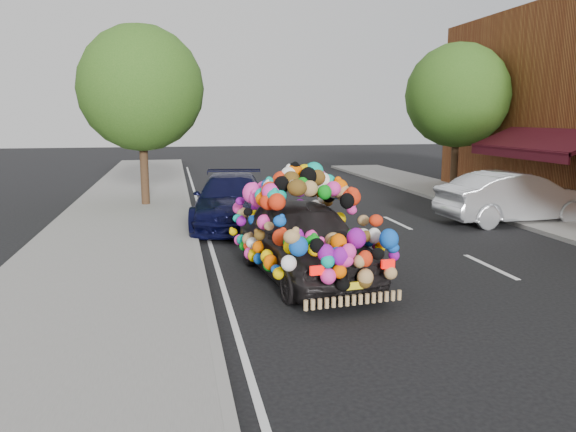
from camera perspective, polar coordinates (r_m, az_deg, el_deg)
The scene contains 9 objects.
ground at distance 11.11m, azimuth 3.63°, elevation -6.14°, with size 100.00×100.00×0.00m, color black.
sidewalk at distance 10.83m, azimuth -19.07°, elevation -6.78°, with size 4.00×60.00×0.12m, color gray.
kerb at distance 10.74m, azimuth -8.65°, elevation -6.45°, with size 0.15×60.00×0.13m, color gray.
lane_markings at distance 12.51m, azimuth 19.81°, elevation -4.84°, with size 6.00×50.00×0.01m, color silver, non-canonical shape.
tree_near_sidewalk at distance 19.83m, azimuth -14.73°, elevation 12.42°, with size 4.20×4.20×6.13m.
tree_far_b at distance 23.01m, azimuth 16.86°, elevation 11.63°, with size 4.00×4.00×5.90m.
plush_art_car at distance 10.79m, azimuth 1.65°, elevation -0.55°, with size 2.69×4.86×2.16m.
navy_sedan at distance 16.18m, azimuth -5.79°, elevation 1.60°, with size 2.04×5.02×1.46m, color black.
silver_hatchback at distance 17.77m, azimuth 22.13°, elevation 1.75°, with size 1.60×4.58×1.51m, color silver.
Camera 1 is at (-2.82, -10.29, 3.09)m, focal length 35.00 mm.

